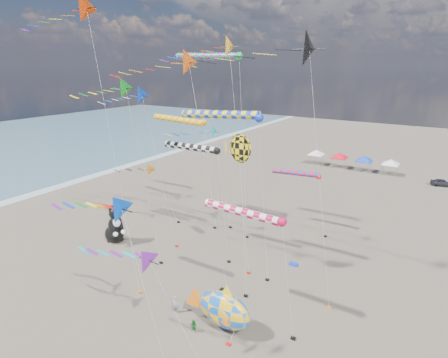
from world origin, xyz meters
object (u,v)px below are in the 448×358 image
child_green (194,326)px  parked_car (442,183)px  person_adult (175,305)px  cat_inflatable (115,223)px  child_blue (211,305)px  fish_inflatable (224,310)px

child_green → parked_car: bearing=75.8°
person_adult → parked_car: person_adult is taller
cat_inflatable → person_adult: cat_inflatable is taller
person_adult → child_green: bearing=-53.7°
cat_inflatable → person_adult: 16.02m
cat_inflatable → child_green: cat_inflatable is taller
child_green → child_blue: size_ratio=1.06×
fish_inflatable → parked_car: bearing=75.2°
person_adult → parked_car: (18.47, 52.25, -0.17)m
cat_inflatable → parked_car: cat_inflatable is taller
cat_inflatable → person_adult: size_ratio=3.12×
fish_inflatable → child_blue: fish_inflatable is taller
person_adult → parked_car: bearing=36.7°
cat_inflatable → child_green: 18.93m
child_green → fish_inflatable: bearing=34.8°
child_blue → parked_car: 52.73m
fish_inflatable → person_adult: bearing=-176.0°
parked_car → fish_inflatable: bearing=156.2°
person_adult → child_blue: (2.39, 2.02, -0.28)m
person_adult → parked_car: 55.42m
fish_inflatable → cat_inflatable: bearing=163.3°
cat_inflatable → parked_car: 56.80m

